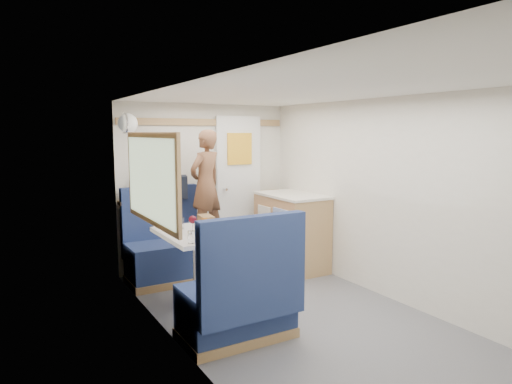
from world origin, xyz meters
TOP-DOWN VIEW (x-y plane):
  - floor at (0.00, 0.00)m, footprint 4.50×4.50m
  - ceiling at (0.00, 0.00)m, footprint 4.50×4.50m
  - wall_back at (0.00, 2.25)m, footprint 2.20×0.02m
  - wall_left at (-1.10, 0.00)m, footprint 0.02×4.50m
  - wall_right at (1.10, 0.00)m, footprint 0.02×4.50m
  - oak_trim_low at (0.00, 2.23)m, footprint 2.15×0.02m
  - oak_trim_high at (0.00, 2.23)m, footprint 2.15×0.02m
  - side_window at (-1.08, 1.00)m, footprint 0.04×1.30m
  - rear_door at (0.45, 2.22)m, footprint 0.62×0.12m
  - dinette_table at (-0.65, 1.00)m, footprint 0.62×0.92m
  - bench_far at (-0.65, 1.86)m, footprint 0.90×0.59m
  - bench_near at (-0.65, 0.14)m, footprint 0.90×0.59m
  - ledge at (-0.65, 2.12)m, footprint 0.90×0.14m
  - dome_light at (-1.04, 1.85)m, footprint 0.20×0.20m
  - galley_counter at (0.82, 1.55)m, footprint 0.57×0.92m
  - person at (-0.19, 1.81)m, footprint 0.53×0.46m
  - duffel_bag at (-0.59, 2.12)m, footprint 0.59×0.41m
  - tray at (-0.46, 0.87)m, footprint 0.31×0.39m
  - orange_fruit at (-0.45, 0.81)m, footprint 0.08×0.08m
  - cheese_block at (-0.53, 0.74)m, footprint 0.12×0.09m
  - wine_glass at (-0.70, 0.98)m, footprint 0.08×0.08m
  - tumbler_left at (-0.85, 0.62)m, footprint 0.07×0.07m
  - tumbler_mid at (-0.72, 1.24)m, footprint 0.07×0.07m
  - beer_glass at (-0.50, 1.16)m, footprint 0.06×0.06m
  - pepper_grinder at (-0.63, 1.03)m, footprint 0.04×0.04m
  - salt_grinder at (-0.66, 0.90)m, footprint 0.04×0.04m
  - bread_loaf at (-0.43, 1.28)m, footprint 0.15×0.24m

SIDE VIEW (x-z plane):
  - floor at x=0.00m, z-range 0.00..0.00m
  - bench_far at x=-0.65m, z-range -0.22..0.83m
  - bench_near at x=-0.65m, z-range -0.22..0.83m
  - galley_counter at x=0.82m, z-range 0.01..0.93m
  - dinette_table at x=-0.65m, z-range 0.21..0.93m
  - tray at x=-0.46m, z-range 0.72..0.74m
  - cheese_block at x=-0.53m, z-range 0.74..0.78m
  - beer_glass at x=-0.50m, z-range 0.72..0.81m
  - bread_loaf at x=-0.43m, z-range 0.72..0.82m
  - salt_grinder at x=-0.66m, z-range 0.72..0.82m
  - pepper_grinder at x=-0.63m, z-range 0.72..0.82m
  - tumbler_left at x=-0.85m, z-range 0.72..0.83m
  - orange_fruit at x=-0.45m, z-range 0.74..0.81m
  - tumbler_mid at x=-0.72m, z-range 0.72..0.83m
  - wine_glass at x=-0.70m, z-range 0.76..0.93m
  - oak_trim_low at x=0.00m, z-range 0.81..0.89m
  - ledge at x=-0.65m, z-range 0.86..0.90m
  - rear_door at x=0.45m, z-range 0.04..1.90m
  - wall_back at x=0.00m, z-range 0.00..2.00m
  - wall_left at x=-1.10m, z-range 0.00..2.00m
  - wall_right at x=1.10m, z-range 0.00..2.00m
  - duffel_bag at x=-0.59m, z-range 0.90..1.16m
  - person at x=-0.19m, z-range 0.45..1.69m
  - side_window at x=-1.08m, z-range 0.89..1.61m
  - dome_light at x=-1.04m, z-range 1.65..1.85m
  - oak_trim_high at x=0.00m, z-range 1.74..1.82m
  - ceiling at x=0.00m, z-range 2.00..2.00m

